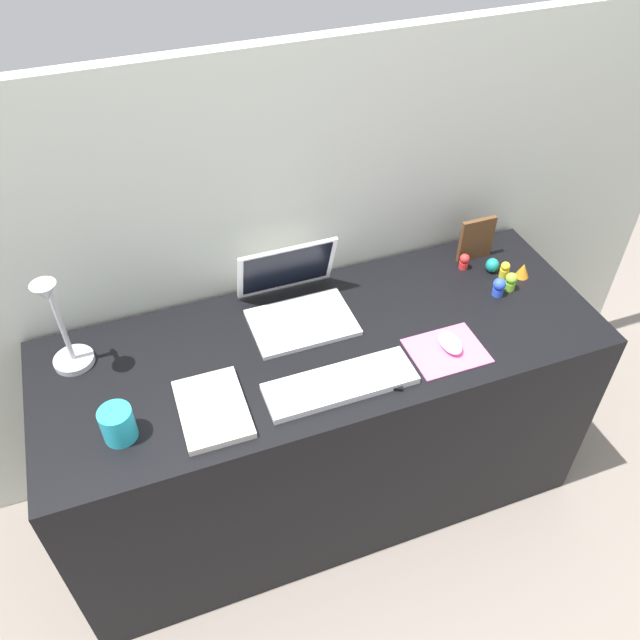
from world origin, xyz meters
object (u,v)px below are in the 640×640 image
object	(u,v)px
picture_frame	(476,239)
toy_figurine_yellow	(505,270)
cell_phone	(391,372)
toy_figurine_red	(464,261)
keyboard	(340,384)
toy_figurine_teal	(492,265)
laptop	(295,298)
toy_figurine_orange	(523,270)
toy_figurine_lime	(511,281)
toy_figurine_blue	(499,287)
desk_lamp	(61,328)
coffee_mug	(118,424)
mouse	(450,343)
notebook_pad	(213,409)

from	to	relation	value
picture_frame	toy_figurine_yellow	world-z (taller)	picture_frame
cell_phone	picture_frame	distance (m)	0.61
toy_figurine_red	keyboard	bearing A→B (deg)	-149.17
toy_figurine_teal	laptop	bearing A→B (deg)	176.87
keyboard	toy_figurine_orange	bearing A→B (deg)	18.00
toy_figurine_teal	toy_figurine_orange	bearing A→B (deg)	-36.48
toy_figurine_lime	toy_figurine_blue	xyz separation A→B (m)	(-0.05, -0.01, 0.00)
laptop	desk_lamp	distance (m)	0.65
keyboard	toy_figurine_red	xyz separation A→B (m)	(0.56, 0.34, 0.02)
laptop	coffee_mug	xyz separation A→B (m)	(-0.56, -0.29, -0.01)
cell_phone	toy_figurine_orange	xyz separation A→B (m)	(0.57, 0.24, 0.02)
cell_phone	toy_figurine_yellow	bearing A→B (deg)	53.03
toy_figurine_blue	mouse	bearing A→B (deg)	-148.40
toy_figurine_orange	toy_figurine_blue	size ratio (longest dim) A/B	0.79
notebook_pad	toy_figurine_orange	bearing A→B (deg)	11.48
toy_figurine_blue	laptop	bearing A→B (deg)	166.71
picture_frame	toy_figurine_red	distance (m)	0.08
coffee_mug	toy_figurine_teal	bearing A→B (deg)	11.83
keyboard	coffee_mug	distance (m)	0.57
mouse	toy_figurine_orange	bearing A→B (deg)	28.96
mouse	toy_figurine_lime	size ratio (longest dim) A/B	1.58
keyboard	toy_figurine_teal	size ratio (longest dim) A/B	8.60
toy_figurine_yellow	toy_figurine_red	bearing A→B (deg)	139.17
mouse	coffee_mug	bearing A→B (deg)	179.37
notebook_pad	coffee_mug	size ratio (longest dim) A/B	2.58
coffee_mug	toy_figurine_orange	distance (m)	1.31
coffee_mug	toy_figurine_lime	xyz separation A→B (m)	(1.22, 0.16, -0.01)
notebook_pad	toy_figurine_lime	xyz separation A→B (m)	(0.99, 0.16, 0.02)
keyboard	picture_frame	xyz separation A→B (m)	(0.62, 0.37, 0.06)
picture_frame	toy_figurine_red	bearing A→B (deg)	-147.16
picture_frame	toy_figurine_blue	distance (m)	0.20
laptop	toy_figurine_red	distance (m)	0.58
picture_frame	toy_figurine_lime	world-z (taller)	picture_frame
toy_figurine_orange	toy_figurine_yellow	distance (m)	0.06
toy_figurine_teal	toy_figurine_yellow	xyz separation A→B (m)	(0.02, -0.04, 0.01)
keyboard	coffee_mug	size ratio (longest dim) A/B	4.40
mouse	picture_frame	xyz separation A→B (m)	(0.28, 0.35, 0.05)
keyboard	notebook_pad	xyz separation A→B (m)	(-0.34, 0.03, 0.00)
cell_phone	coffee_mug	bearing A→B (deg)	-156.66
picture_frame	toy_figurine_orange	distance (m)	0.18
coffee_mug	toy_figurine_yellow	bearing A→B (deg)	9.89
notebook_pad	mouse	bearing A→B (deg)	0.18
toy_figurine_orange	toy_figurine_red	bearing A→B (deg)	146.29
laptop	desk_lamp	size ratio (longest dim) A/B	0.93
toy_figurine_lime	toy_figurine_orange	distance (m)	0.08
laptop	toy_figurine_orange	world-z (taller)	laptop
mouse	toy_figurine_red	bearing A→B (deg)	54.67
cell_phone	toy_figurine_orange	distance (m)	0.62
toy_figurine_lime	toy_figurine_orange	xyz separation A→B (m)	(0.07, 0.04, -0.01)
picture_frame	toy_figurine_orange	size ratio (longest dim) A/B	3.07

